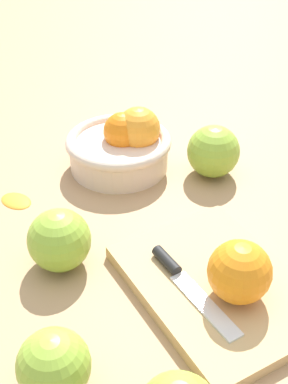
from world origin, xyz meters
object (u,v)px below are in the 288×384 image
at_px(bowl, 122,145).
at_px(orange_on_board, 239,272).
at_px(cutting_board, 216,287).
at_px(knife, 182,278).
at_px(apple_front_left, 59,240).
at_px(apple_front_right, 54,365).
at_px(apple_back_left, 213,151).

distance_m(bowl, orange_on_board, 0.33).
xyz_separation_m(cutting_board, knife, (-0.03, -0.03, 0.01)).
height_order(cutting_board, knife, knife).
height_order(apple_front_left, apple_front_right, apple_front_left).
relative_size(bowl, apple_front_left, 2.11).
height_order(knife, apple_front_right, apple_front_right).
relative_size(orange_on_board, apple_front_left, 0.92).
bearing_deg(apple_front_left, orange_on_board, 31.28).
bearing_deg(apple_front_right, orange_on_board, 79.10).
distance_m(cutting_board, apple_front_right, 0.22).
distance_m(orange_on_board, knife, 0.07).
bearing_deg(cutting_board, apple_front_right, -93.45).
bearing_deg(apple_front_right, bowl, 132.46).
height_order(orange_on_board, knife, orange_on_board).
height_order(cutting_board, apple_front_right, apple_front_right).
bearing_deg(cutting_board, orange_on_board, 3.29).
bearing_deg(apple_front_left, apple_front_right, -34.60).
distance_m(cutting_board, apple_back_left, 0.26).
height_order(bowl, orange_on_board, bowl).
bearing_deg(apple_back_left, knife, -54.16).
xyz_separation_m(bowl, apple_front_right, (0.28, -0.30, -0.00)).
bearing_deg(knife, orange_on_board, 30.20).
xyz_separation_m(knife, apple_front_right, (0.01, -0.18, 0.01)).
relative_size(bowl, apple_front_right, 2.31).
bearing_deg(bowl, knife, -24.42).
height_order(knife, apple_back_left, apple_back_left).
bearing_deg(bowl, apple_front_right, -47.54).
distance_m(cutting_board, apple_front_left, 0.20).
relative_size(cutting_board, apple_front_left, 3.02).
xyz_separation_m(cutting_board, apple_back_left, (-0.18, 0.18, 0.03)).
xyz_separation_m(apple_front_left, apple_back_left, (-0.02, 0.29, 0.00)).
distance_m(orange_on_board, apple_front_right, 0.22).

